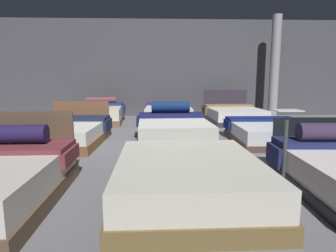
{
  "coord_description": "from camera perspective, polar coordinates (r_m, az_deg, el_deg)",
  "views": [
    {
      "loc": [
        -0.3,
        -5.98,
        1.34
      ],
      "look_at": [
        -0.06,
        0.08,
        0.36
      ],
      "focal_mm": 30.76,
      "sensor_mm": 36.0,
      "label": 1
    }
  ],
  "objects": [
    {
      "name": "bed_4",
      "position": [
        6.19,
        1.04,
        -0.8
      ],
      "size": [
        1.63,
        2.11,
        0.83
      ],
      "rotation": [
        0.0,
        0.0,
        0.04
      ],
      "color": "brown",
      "rests_on": "ground_plane"
    },
    {
      "name": "bed_7",
      "position": [
        9.08,
        0.04,
        2.35
      ],
      "size": [
        1.51,
        2.14,
        0.58
      ],
      "rotation": [
        0.0,
        0.0,
        -0.02
      ],
      "color": "black",
      "rests_on": "ground_plane"
    },
    {
      "name": "ground_plane",
      "position": [
        6.14,
        0.62,
        -3.57
      ],
      "size": [
        18.0,
        18.0,
        0.02
      ],
      "primitive_type": "cube",
      "color": "slate"
    },
    {
      "name": "bed_8",
      "position": [
        9.41,
        12.81,
        2.22
      ],
      "size": [
        1.74,
        2.08,
        1.0
      ],
      "rotation": [
        0.0,
        0.0,
        0.06
      ],
      "color": "#322B39",
      "rests_on": "ground_plane"
    },
    {
      "name": "bed_1",
      "position": [
        3.28,
        4.04,
        -10.58
      ],
      "size": [
        1.64,
        2.03,
        0.48
      ],
      "rotation": [
        0.0,
        0.0,
        0.01
      ],
      "color": "brown",
      "rests_on": "ground_plane"
    },
    {
      "name": "showroom_back_wall",
      "position": [
        10.8,
        -0.68,
        11.31
      ],
      "size": [
        18.0,
        0.06,
        3.5
      ],
      "primitive_type": "cube",
      "color": "#47474C",
      "rests_on": "ground_plane"
    },
    {
      "name": "price_sign",
      "position": [
        3.41,
        21.94,
        -7.61
      ],
      "size": [
        0.28,
        0.24,
        1.03
      ],
      "color": "#3F3F44",
      "rests_on": "ground_plane"
    },
    {
      "name": "bed_3",
      "position": [
        6.47,
        -19.15,
        -1.25
      ],
      "size": [
        1.55,
        2.19,
        0.83
      ],
      "rotation": [
        0.0,
        0.0,
        -0.04
      ],
      "color": "brown",
      "rests_on": "ground_plane"
    },
    {
      "name": "bed_6",
      "position": [
        9.34,
        -13.54,
        2.32
      ],
      "size": [
        1.63,
        2.13,
        0.77
      ],
      "rotation": [
        0.0,
        0.0,
        0.06
      ],
      "color": "brown",
      "rests_on": "ground_plane"
    },
    {
      "name": "bed_5",
      "position": [
        6.66,
        19.49,
        -1.21
      ],
      "size": [
        1.67,
        1.94,
        0.45
      ],
      "rotation": [
        0.0,
        0.0,
        -0.02
      ],
      "color": "#503933",
      "rests_on": "ground_plane"
    },
    {
      "name": "support_pillar",
      "position": [
        10.72,
        20.37,
        10.77
      ],
      "size": [
        0.31,
        0.31,
        3.5
      ],
      "primitive_type": "cylinder",
      "color": "#99999E",
      "rests_on": "ground_plane"
    }
  ]
}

